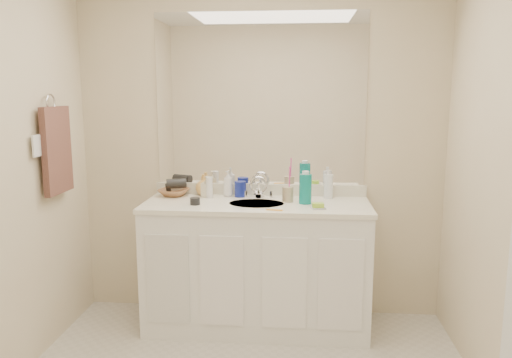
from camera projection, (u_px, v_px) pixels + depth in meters
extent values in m
cube|color=beige|center=(260.00, 151.00, 3.57)|extent=(2.60, 0.02, 2.40)
cube|color=beige|center=(157.00, 296.00, 1.02)|extent=(2.60, 0.02, 2.40)
cube|color=white|center=(257.00, 267.00, 3.43)|extent=(1.50, 0.55, 0.85)
cube|color=white|center=(257.00, 205.00, 3.36)|extent=(1.52, 0.57, 0.03)
cube|color=silver|center=(260.00, 189.00, 3.60)|extent=(1.52, 0.03, 0.08)
cylinder|color=beige|center=(256.00, 205.00, 3.34)|extent=(0.37, 0.37, 0.02)
cylinder|color=silver|center=(259.00, 190.00, 3.50)|extent=(0.02, 0.02, 0.11)
cube|color=white|center=(260.00, 100.00, 3.50)|extent=(1.48, 0.01, 1.20)
cylinder|color=navy|center=(240.00, 189.00, 3.54)|extent=(0.10, 0.10, 0.11)
cylinder|color=tan|center=(288.00, 194.00, 3.38)|extent=(0.09, 0.09, 0.10)
cylinder|color=#EB3D9C|center=(289.00, 180.00, 3.36)|extent=(0.02, 0.04, 0.19)
cylinder|color=#0A807B|center=(305.00, 189.00, 3.32)|extent=(0.11, 0.11, 0.20)
cylinder|color=white|center=(328.00, 186.00, 3.49)|extent=(0.07, 0.07, 0.17)
cube|color=silver|center=(318.00, 208.00, 3.17)|extent=(0.11, 0.09, 0.01)
cube|color=#9ED233|center=(318.00, 205.00, 3.17)|extent=(0.08, 0.06, 0.03)
cube|color=#FF9D1A|center=(274.00, 210.00, 3.14)|extent=(0.11, 0.04, 0.00)
cylinder|color=black|center=(195.00, 201.00, 3.29)|extent=(0.08, 0.08, 0.05)
cylinder|color=white|center=(209.00, 187.00, 3.50)|extent=(0.05, 0.05, 0.15)
imported|color=white|center=(228.00, 183.00, 3.55)|extent=(0.09, 0.09, 0.18)
imported|color=beige|center=(207.00, 186.00, 3.53)|extent=(0.08, 0.08, 0.15)
imported|color=#DFAB56|center=(204.00, 185.00, 3.60)|extent=(0.13, 0.13, 0.15)
imported|color=brown|center=(174.00, 192.00, 3.57)|extent=(0.26, 0.26, 0.05)
cylinder|color=black|center=(176.00, 184.00, 3.56)|extent=(0.15, 0.11, 0.07)
torus|color=silver|center=(51.00, 102.00, 3.11)|extent=(0.01, 0.11, 0.11)
cube|color=#412823|center=(57.00, 150.00, 3.16)|extent=(0.04, 0.32, 0.55)
cube|color=white|center=(37.00, 146.00, 2.95)|extent=(0.01, 0.08, 0.13)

